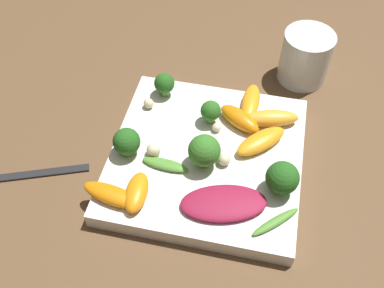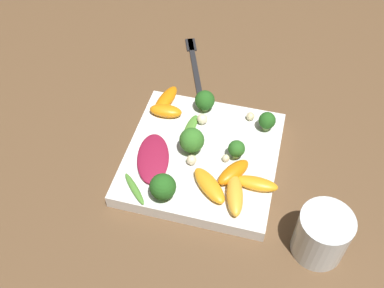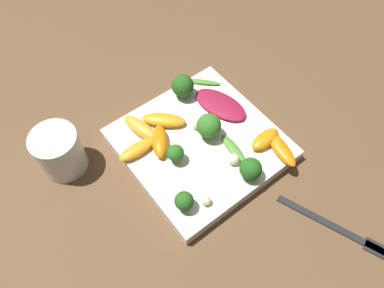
{
  "view_description": "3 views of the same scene",
  "coord_description": "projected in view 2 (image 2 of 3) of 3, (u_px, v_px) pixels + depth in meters",
  "views": [
    {
      "loc": [
        -0.06,
        0.36,
        0.5
      ],
      "look_at": [
        0.02,
        0.0,
        0.04
      ],
      "focal_mm": 42.0,
      "sensor_mm": 36.0,
      "label": 1
    },
    {
      "loc": [
        -0.47,
        -0.1,
        0.61
      ],
      "look_at": [
        -0.0,
        0.02,
        0.05
      ],
      "focal_mm": 42.0,
      "sensor_mm": 36.0,
      "label": 2
    },
    {
      "loc": [
        0.27,
        -0.23,
        0.56
      ],
      "look_at": [
        0.0,
        -0.02,
        0.03
      ],
      "focal_mm": 35.0,
      "sensor_mm": 36.0,
      "label": 3
    }
  ],
  "objects": [
    {
      "name": "ground_plane",
      "position": [
        202.0,
        162.0,
        0.78
      ],
      "size": [
        2.4,
        2.4,
        0.0
      ],
      "primitive_type": "plane",
      "color": "brown"
    },
    {
      "name": "plate",
      "position": [
        202.0,
        157.0,
        0.77
      ],
      "size": [
        0.25,
        0.25,
        0.02
      ],
      "color": "white",
      "rests_on": "ground_plane"
    },
    {
      "name": "drinking_glass",
      "position": [
        322.0,
        235.0,
        0.64
      ],
      "size": [
        0.08,
        0.08,
        0.08
      ],
      "color": "white",
      "rests_on": "ground_plane"
    },
    {
      "name": "fork",
      "position": [
        194.0,
        59.0,
        0.95
      ],
      "size": [
        0.18,
        0.08,
        0.01
      ],
      "color": "#262628",
      "rests_on": "ground_plane"
    },
    {
      "name": "radicchio_leaf_0",
      "position": [
        153.0,
        158.0,
        0.74
      ],
      "size": [
        0.12,
        0.08,
        0.01
      ],
      "color": "maroon",
      "rests_on": "plate"
    },
    {
      "name": "orange_segment_0",
      "position": [
        233.0,
        172.0,
        0.72
      ],
      "size": [
        0.07,
        0.06,
        0.02
      ],
      "color": "orange",
      "rests_on": "plate"
    },
    {
      "name": "orange_segment_1",
      "position": [
        166.0,
        111.0,
        0.81
      ],
      "size": [
        0.03,
        0.06,
        0.02
      ],
      "color": "orange",
      "rests_on": "plate"
    },
    {
      "name": "orange_segment_2",
      "position": [
        235.0,
        195.0,
        0.69
      ],
      "size": [
        0.08,
        0.04,
        0.02
      ],
      "color": "#FCAD33",
      "rests_on": "plate"
    },
    {
      "name": "orange_segment_3",
      "position": [
        209.0,
        185.0,
        0.7
      ],
      "size": [
        0.07,
        0.08,
        0.02
      ],
      "color": "orange",
      "rests_on": "plate"
    },
    {
      "name": "orange_segment_4",
      "position": [
        165.0,
        100.0,
        0.83
      ],
      "size": [
        0.08,
        0.04,
        0.02
      ],
      "color": "orange",
      "rests_on": "plate"
    },
    {
      "name": "orange_segment_5",
      "position": [
        256.0,
        184.0,
        0.71
      ],
      "size": [
        0.03,
        0.07,
        0.02
      ],
      "color": "orange",
      "rests_on": "plate"
    },
    {
      "name": "broccoli_floret_0",
      "position": [
        163.0,
        187.0,
        0.68
      ],
      "size": [
        0.04,
        0.04,
        0.05
      ],
      "color": "#7A9E51",
      "rests_on": "plate"
    },
    {
      "name": "broccoli_floret_1",
      "position": [
        205.0,
        101.0,
        0.81
      ],
      "size": [
        0.04,
        0.04,
        0.04
      ],
      "color": "#84AD5B",
      "rests_on": "plate"
    },
    {
      "name": "broccoli_floret_2",
      "position": [
        237.0,
        149.0,
        0.74
      ],
      "size": [
        0.03,
        0.03,
        0.04
      ],
      "color": "#84AD5B",
      "rests_on": "plate"
    },
    {
      "name": "broccoli_floret_3",
      "position": [
        267.0,
        121.0,
        0.78
      ],
      "size": [
        0.03,
        0.03,
        0.04
      ],
      "color": "#84AD5B",
      "rests_on": "plate"
    },
    {
      "name": "broccoli_floret_4",
      "position": [
        192.0,
        141.0,
        0.74
      ],
      "size": [
        0.04,
        0.04,
        0.05
      ],
      "color": "#7A9E51",
      "rests_on": "plate"
    },
    {
      "name": "arugula_sprig_0",
      "position": [
        134.0,
        189.0,
        0.71
      ],
      "size": [
        0.06,
        0.06,
        0.01
      ],
      "color": "#518E33",
      "rests_on": "plate"
    },
    {
      "name": "arugula_sprig_1",
      "position": [
        191.0,
        127.0,
        0.79
      ],
      "size": [
        0.06,
        0.02,
        0.01
      ],
      "color": "#518E33",
      "rests_on": "plate"
    },
    {
      "name": "macadamia_nut_0",
      "position": [
        226.0,
        158.0,
        0.74
      ],
      "size": [
        0.01,
        0.01,
        0.01
      ],
      "color": "beige",
      "rests_on": "plate"
    },
    {
      "name": "macadamia_nut_1",
      "position": [
        250.0,
        116.0,
        0.8
      ],
      "size": [
        0.01,
        0.01,
        0.01
      ],
      "color": "beige",
      "rests_on": "plate"
    },
    {
      "name": "macadamia_nut_2",
      "position": [
        202.0,
        119.0,
        0.79
      ],
      "size": [
        0.02,
        0.02,
        0.02
      ],
      "color": "beige",
      "rests_on": "plate"
    },
    {
      "name": "macadamia_nut_3",
      "position": [
        192.0,
        160.0,
        0.74
      ],
      "size": [
        0.02,
        0.02,
        0.02
      ],
      "color": "beige",
      "rests_on": "plate"
    }
  ]
}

